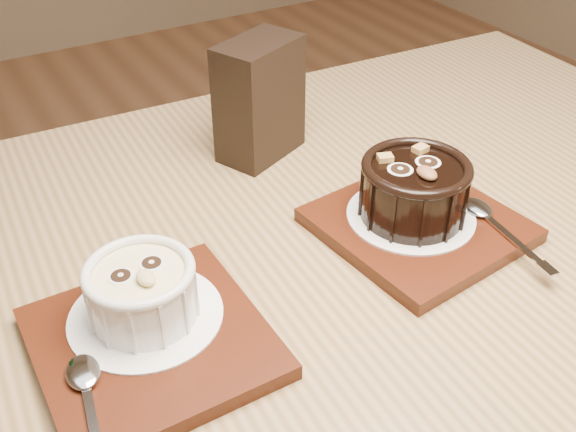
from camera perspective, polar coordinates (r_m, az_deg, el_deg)
name	(u,v)px	position (r m, az deg, el deg)	size (l,w,h in m)	color
table	(303,341)	(0.70, 1.25, -10.52)	(1.23, 0.85, 0.75)	brown
tray_left	(152,343)	(0.57, -11.46, -10.47)	(0.18, 0.18, 0.01)	#44190B
doily_left	(146,315)	(0.58, -11.94, -8.23)	(0.13, 0.13, 0.00)	white
ramekin_white	(142,290)	(0.56, -12.29, -6.10)	(0.09, 0.09, 0.05)	white
spoon_left	(90,407)	(0.52, -16.45, -15.22)	(0.03, 0.13, 0.01)	silver
tray_right	(418,225)	(0.70, 10.94, -0.77)	(0.18, 0.18, 0.01)	#44190B
doily_right	(411,215)	(0.69, 10.35, 0.05)	(0.13, 0.13, 0.00)	white
ramekin_dark	(414,187)	(0.68, 10.66, 2.42)	(0.11, 0.11, 0.06)	black
spoon_right	(499,226)	(0.70, 17.43, -0.78)	(0.03, 0.13, 0.01)	silver
condiment_stand	(259,100)	(0.79, -2.43, 9.81)	(0.10, 0.06, 0.14)	black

